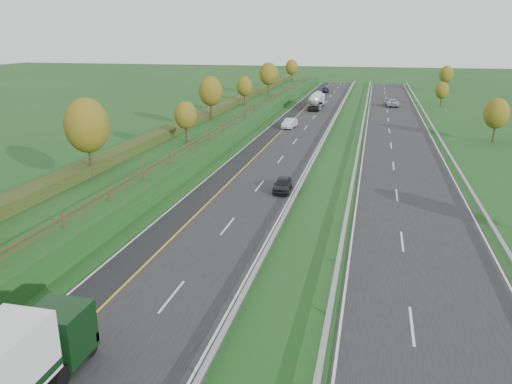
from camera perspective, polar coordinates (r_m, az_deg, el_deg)
ground at (r=70.86m, az=9.39°, el=4.83°), size 400.00×400.00×0.00m
near_carriageway at (r=76.62m, az=3.66°, el=5.99°), size 10.50×200.00×0.04m
far_carriageway at (r=75.73m, az=16.11°, el=5.20°), size 10.50×200.00×0.04m
hard_shoulder at (r=77.32m, az=0.91°, el=6.13°), size 3.00×200.00×0.04m
lane_markings at (r=75.73m, az=8.45°, el=5.72°), size 26.75×200.00×0.01m
embankment_left at (r=79.59m, az=-5.66°, el=7.09°), size 12.00×200.00×2.00m
hedge_left at (r=79.99m, az=-7.06°, el=8.22°), size 2.20×180.00×1.10m
fence_left at (r=77.58m, az=-2.61°, el=8.18°), size 0.12×189.06×1.20m
median_barrier_near at (r=75.80m, az=7.95°, el=6.19°), size 0.32×200.00×0.71m
median_barrier_far at (r=75.52m, az=11.82°, el=5.94°), size 0.32×200.00×0.71m
outer_barrier_far at (r=76.15m, az=20.52°, el=5.30°), size 0.32×200.00×0.71m
trees_left at (r=75.53m, az=-6.35°, el=10.63°), size 6.64×164.30×7.66m
trees_far at (r=105.32m, az=23.03°, el=10.11°), size 8.45×118.60×7.12m
road_tanker at (r=110.87m, az=6.91°, el=10.40°), size 2.40×11.22×3.46m
car_dark_near at (r=50.62m, az=3.05°, el=0.86°), size 1.87×4.22×1.41m
car_silver_mid at (r=86.62m, az=3.87°, el=7.86°), size 2.22×4.98×1.59m
car_small_far at (r=143.59m, az=7.93°, el=11.48°), size 2.12×4.81×1.37m
car_oncoming at (r=117.71m, az=15.21°, el=9.84°), size 3.51×6.24×1.64m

